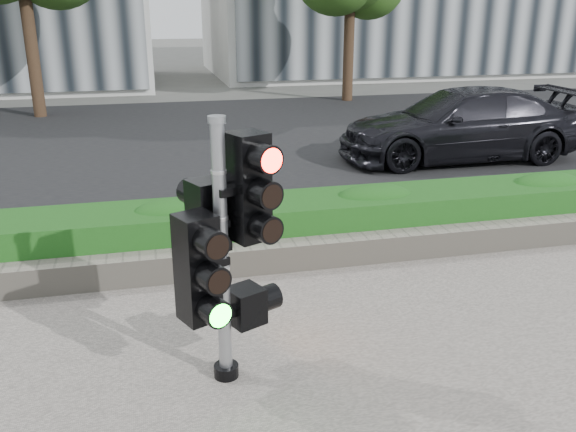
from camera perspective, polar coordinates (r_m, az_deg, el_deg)
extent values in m
plane|color=#51514C|center=(6.06, 3.20, -12.30)|extent=(120.00, 120.00, 0.00)
cube|color=black|center=(15.35, -7.53, 7.09)|extent=(60.00, 13.00, 0.02)
cube|color=gray|center=(8.80, -2.62, -1.53)|extent=(60.00, 0.25, 0.12)
cube|color=gray|center=(7.61, -0.84, -3.76)|extent=(12.00, 0.32, 0.34)
cube|color=#2F7F27|center=(8.14, -1.85, -0.93)|extent=(12.00, 1.00, 0.68)
cylinder|color=black|center=(19.71, -22.86, 14.33)|extent=(0.36, 0.36, 4.03)
cylinder|color=black|center=(21.66, 5.70, 15.38)|extent=(0.36, 0.36, 3.58)
cylinder|color=black|center=(5.61, -5.79, -14.18)|extent=(0.22, 0.22, 0.11)
cylinder|color=gray|center=(5.10, -6.19, -3.98)|extent=(0.12, 0.12, 2.27)
cylinder|color=gray|center=(4.77, -6.69, 8.97)|extent=(0.14, 0.14, 0.06)
cube|color=#FF1107|center=(5.01, -3.76, 2.72)|extent=(0.38, 0.38, 0.91)
cube|color=#14E51E|center=(4.96, -8.49, -4.85)|extent=(0.38, 0.38, 0.91)
cube|color=black|center=(5.22, -7.49, 0.06)|extent=(0.38, 0.38, 0.62)
cube|color=orange|center=(5.47, -4.00, -8.34)|extent=(0.38, 0.38, 0.33)
imported|color=black|center=(13.58, 15.75, 8.25)|extent=(5.21, 2.24, 1.50)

